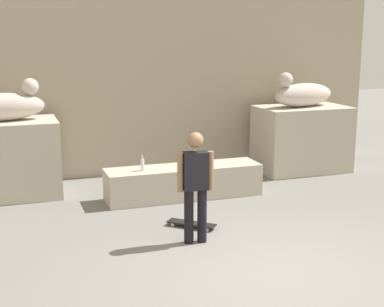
# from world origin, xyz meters

# --- Properties ---
(ground_plane) EXTENTS (40.00, 40.00, 0.00)m
(ground_plane) POSITION_xyz_m (0.00, 0.00, 0.00)
(ground_plane) COLOR slate
(facade_wall) EXTENTS (10.60, 0.60, 5.64)m
(facade_wall) POSITION_xyz_m (0.00, 5.97, 2.82)
(facade_wall) COLOR tan
(facade_wall) RESTS_ON ground_plane
(pedestal_left) EXTENTS (1.99, 1.25, 1.46)m
(pedestal_left) POSITION_xyz_m (-3.18, 4.73, 0.73)
(pedestal_left) COLOR #B7AD99
(pedestal_left) RESTS_ON ground_plane
(pedestal_right) EXTENTS (1.99, 1.25, 1.46)m
(pedestal_right) POSITION_xyz_m (3.18, 4.73, 0.73)
(pedestal_right) COLOR #B7AD99
(pedestal_right) RESTS_ON ground_plane
(statue_reclining_left) EXTENTS (1.65, 0.72, 0.78)m
(statue_reclining_left) POSITION_xyz_m (-3.15, 4.73, 1.74)
(statue_reclining_left) COLOR beige
(statue_reclining_left) RESTS_ON pedestal_left
(statue_reclining_right) EXTENTS (1.69, 0.92, 0.78)m
(statue_reclining_right) POSITION_xyz_m (3.15, 4.72, 1.74)
(statue_reclining_right) COLOR beige
(statue_reclining_right) RESTS_ON pedestal_right
(ledge_block) EXTENTS (2.95, 0.74, 0.60)m
(ledge_block) POSITION_xyz_m (0.00, 3.57, 0.30)
(ledge_block) COLOR #B7AD99
(ledge_block) RESTS_ON ground_plane
(skater) EXTENTS (0.54, 0.24, 1.67)m
(skater) POSITION_xyz_m (-0.56, 1.30, 0.92)
(skater) COLOR black
(skater) RESTS_ON ground_plane
(skateboard) EXTENTS (0.72, 0.69, 0.08)m
(skateboard) POSITION_xyz_m (-0.41, 1.93, 0.06)
(skateboard) COLOR black
(skateboard) RESTS_ON ground_plane
(bottle_clear) EXTENTS (0.06, 0.06, 0.28)m
(bottle_clear) POSITION_xyz_m (-0.81, 3.51, 0.72)
(bottle_clear) COLOR silver
(bottle_clear) RESTS_ON ledge_block
(bottle_green) EXTENTS (0.06, 0.06, 0.26)m
(bottle_green) POSITION_xyz_m (0.29, 3.76, 0.70)
(bottle_green) COLOR #1E722D
(bottle_green) RESTS_ON ledge_block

